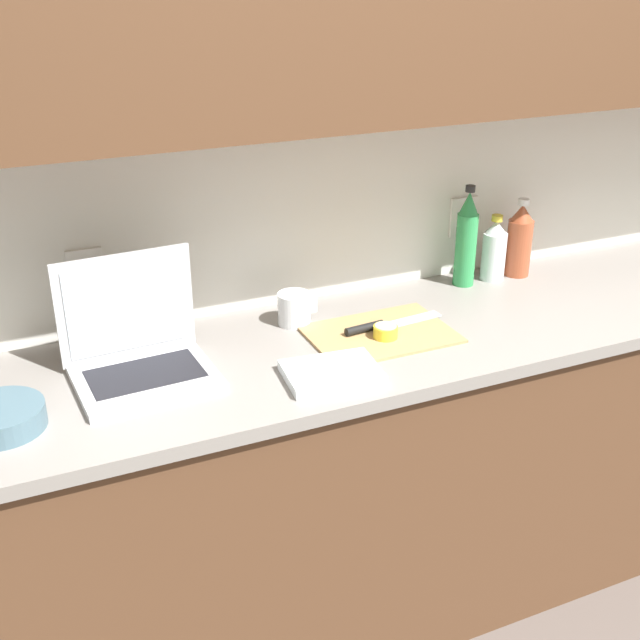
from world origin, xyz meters
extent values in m
plane|color=#564C47|center=(0.00, 0.00, 0.00)|extent=(12.00, 12.00, 0.00)
cube|color=white|center=(0.00, 0.33, 1.30)|extent=(5.20, 0.06, 2.60)
cube|color=white|center=(-0.84, 0.29, 1.07)|extent=(0.09, 0.01, 0.12)
cube|color=white|center=(0.27, 0.29, 1.07)|extent=(0.09, 0.01, 0.12)
cube|color=brown|center=(0.00, 0.00, 0.43)|extent=(2.52, 0.55, 0.85)
cube|color=gray|center=(0.00, 0.00, 0.87)|extent=(2.60, 0.59, 0.03)
cube|color=silver|center=(-0.78, 0.00, 0.90)|extent=(0.33, 0.28, 0.02)
cube|color=black|center=(-0.78, 0.00, 0.91)|extent=(0.27, 0.17, 0.00)
cube|color=silver|center=(-0.78, 0.12, 1.03)|extent=(0.33, 0.03, 0.26)
cube|color=silver|center=(-0.78, 0.12, 1.03)|extent=(0.28, 0.02, 0.22)
cube|color=tan|center=(-0.16, -0.01, 0.89)|extent=(0.37, 0.26, 0.01)
cube|color=silver|center=(-0.05, 0.03, 0.90)|extent=(0.18, 0.05, 0.00)
cylinder|color=black|center=(-0.20, 0.01, 0.91)|extent=(0.11, 0.03, 0.02)
cylinder|color=yellow|center=(-0.16, -0.04, 0.91)|extent=(0.06, 0.06, 0.03)
cylinder|color=#F4EAA3|center=(-0.16, -0.04, 0.93)|extent=(0.06, 0.06, 0.00)
cylinder|color=#A34C2D|center=(0.42, 0.20, 0.97)|extent=(0.08, 0.08, 0.17)
cone|color=#A34C2D|center=(0.42, 0.20, 1.09)|extent=(0.07, 0.07, 0.05)
cylinder|color=white|center=(0.42, 0.20, 1.12)|extent=(0.03, 0.03, 0.02)
cylinder|color=silver|center=(0.33, 0.20, 0.96)|extent=(0.07, 0.07, 0.15)
cone|color=silver|center=(0.33, 0.20, 1.05)|extent=(0.07, 0.07, 0.04)
cylinder|color=gold|center=(0.33, 0.20, 1.08)|extent=(0.03, 0.03, 0.02)
cylinder|color=#2D934C|center=(0.23, 0.20, 1.00)|extent=(0.06, 0.06, 0.22)
cone|color=#2D934C|center=(0.23, 0.20, 1.14)|extent=(0.06, 0.06, 0.07)
cylinder|color=black|center=(0.23, 0.20, 1.18)|extent=(0.03, 0.03, 0.02)
cylinder|color=silver|center=(-0.34, 0.15, 0.93)|extent=(0.09, 0.09, 0.09)
cube|color=silver|center=(-0.28, 0.15, 0.94)|extent=(0.02, 0.01, 0.05)
cylinder|color=slate|center=(-1.10, -0.08, 0.91)|extent=(0.18, 0.18, 0.05)
cube|color=white|center=(-0.37, -0.16, 0.90)|extent=(0.24, 0.18, 0.02)
camera|label=1|loc=(-1.07, -1.65, 1.80)|focal=45.00mm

